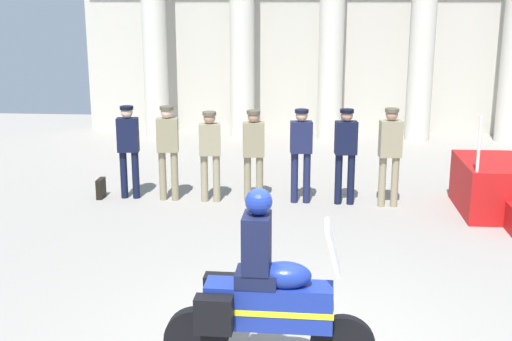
{
  "coord_description": "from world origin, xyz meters",
  "views": [
    {
      "loc": [
        0.23,
        -6.32,
        3.66
      ],
      "look_at": [
        -0.47,
        2.6,
        1.33
      ],
      "focal_mm": 47.88,
      "sensor_mm": 36.0,
      "label": 1
    }
  ],
  "objects_px": {
    "officer_in_row_6": "(390,149)",
    "officer_in_row_4": "(301,148)",
    "officer_in_row_0": "(128,144)",
    "officer_in_row_2": "(210,149)",
    "briefcase_on_ground": "(101,188)",
    "officer_in_row_1": "(168,145)",
    "officer_in_row_3": "(254,148)",
    "motorcycle_with_rider": "(262,298)",
    "officer_in_row_5": "(346,149)"
  },
  "relations": [
    {
      "from": "officer_in_row_4",
      "to": "officer_in_row_5",
      "type": "bearing_deg",
      "value": 170.85
    },
    {
      "from": "officer_in_row_3",
      "to": "officer_in_row_6",
      "type": "relative_size",
      "value": 0.95
    },
    {
      "from": "officer_in_row_4",
      "to": "officer_in_row_5",
      "type": "height_order",
      "value": "officer_in_row_5"
    },
    {
      "from": "briefcase_on_ground",
      "to": "officer_in_row_2",
      "type": "bearing_deg",
      "value": -1.73
    },
    {
      "from": "officer_in_row_5",
      "to": "officer_in_row_6",
      "type": "relative_size",
      "value": 0.98
    },
    {
      "from": "officer_in_row_1",
      "to": "officer_in_row_3",
      "type": "xyz_separation_m",
      "value": [
        1.54,
        0.08,
        -0.04
      ]
    },
    {
      "from": "officer_in_row_2",
      "to": "officer_in_row_3",
      "type": "relative_size",
      "value": 0.99
    },
    {
      "from": "officer_in_row_6",
      "to": "officer_in_row_4",
      "type": "bearing_deg",
      "value": -11.1
    },
    {
      "from": "officer_in_row_2",
      "to": "briefcase_on_ground",
      "type": "relative_size",
      "value": 4.56
    },
    {
      "from": "officer_in_row_4",
      "to": "officer_in_row_5",
      "type": "relative_size",
      "value": 0.99
    },
    {
      "from": "officer_in_row_6",
      "to": "officer_in_row_5",
      "type": "bearing_deg",
      "value": -13.09
    },
    {
      "from": "motorcycle_with_rider",
      "to": "officer_in_row_2",
      "type": "bearing_deg",
      "value": 104.58
    },
    {
      "from": "officer_in_row_2",
      "to": "motorcycle_with_rider",
      "type": "bearing_deg",
      "value": 96.15
    },
    {
      "from": "officer_in_row_3",
      "to": "briefcase_on_ground",
      "type": "xyz_separation_m",
      "value": [
        -2.82,
        -0.05,
        -0.8
      ]
    },
    {
      "from": "officer_in_row_3",
      "to": "officer_in_row_5",
      "type": "xyz_separation_m",
      "value": [
        1.63,
        -0.08,
        0.04
      ]
    },
    {
      "from": "officer_in_row_2",
      "to": "officer_in_row_3",
      "type": "bearing_deg",
      "value": -178.84
    },
    {
      "from": "officer_in_row_6",
      "to": "briefcase_on_ground",
      "type": "relative_size",
      "value": 4.86
    },
    {
      "from": "officer_in_row_1",
      "to": "briefcase_on_ground",
      "type": "height_order",
      "value": "officer_in_row_1"
    },
    {
      "from": "officer_in_row_5",
      "to": "officer_in_row_2",
      "type": "bearing_deg",
      "value": -6.21
    },
    {
      "from": "officer_in_row_2",
      "to": "officer_in_row_5",
      "type": "bearing_deg",
      "value": 173.79
    },
    {
      "from": "officer_in_row_6",
      "to": "officer_in_row_1",
      "type": "bearing_deg",
      "value": -8.18
    },
    {
      "from": "officer_in_row_5",
      "to": "briefcase_on_ground",
      "type": "bearing_deg",
      "value": -7.37
    },
    {
      "from": "officer_in_row_0",
      "to": "officer_in_row_6",
      "type": "distance_m",
      "value": 4.67
    },
    {
      "from": "officer_in_row_3",
      "to": "officer_in_row_4",
      "type": "distance_m",
      "value": 0.85
    },
    {
      "from": "officer_in_row_4",
      "to": "officer_in_row_5",
      "type": "distance_m",
      "value": 0.78
    },
    {
      "from": "officer_in_row_4",
      "to": "motorcycle_with_rider",
      "type": "xyz_separation_m",
      "value": [
        -0.3,
        -5.71,
        -0.21
      ]
    },
    {
      "from": "officer_in_row_5",
      "to": "motorcycle_with_rider",
      "type": "height_order",
      "value": "motorcycle_with_rider"
    },
    {
      "from": "officer_in_row_5",
      "to": "officer_in_row_6",
      "type": "distance_m",
      "value": 0.76
    },
    {
      "from": "officer_in_row_0",
      "to": "briefcase_on_ground",
      "type": "distance_m",
      "value": 0.99
    },
    {
      "from": "officer_in_row_3",
      "to": "officer_in_row_5",
      "type": "relative_size",
      "value": 0.97
    },
    {
      "from": "officer_in_row_2",
      "to": "motorcycle_with_rider",
      "type": "height_order",
      "value": "motorcycle_with_rider"
    },
    {
      "from": "officer_in_row_4",
      "to": "briefcase_on_ground",
      "type": "distance_m",
      "value": 3.76
    },
    {
      "from": "officer_in_row_0",
      "to": "motorcycle_with_rider",
      "type": "distance_m",
      "value": 6.4
    },
    {
      "from": "officer_in_row_0",
      "to": "motorcycle_with_rider",
      "type": "height_order",
      "value": "motorcycle_with_rider"
    },
    {
      "from": "officer_in_row_1",
      "to": "officer_in_row_5",
      "type": "bearing_deg",
      "value": 173.0
    },
    {
      "from": "motorcycle_with_rider",
      "to": "briefcase_on_ground",
      "type": "height_order",
      "value": "motorcycle_with_rider"
    },
    {
      "from": "officer_in_row_0",
      "to": "officer_in_row_2",
      "type": "xyz_separation_m",
      "value": [
        1.5,
        -0.1,
        -0.04
      ]
    },
    {
      "from": "officer_in_row_1",
      "to": "officer_in_row_5",
      "type": "relative_size",
      "value": 1.01
    },
    {
      "from": "officer_in_row_0",
      "to": "officer_in_row_5",
      "type": "bearing_deg",
      "value": 172.04
    },
    {
      "from": "officer_in_row_1",
      "to": "officer_in_row_3",
      "type": "height_order",
      "value": "officer_in_row_1"
    },
    {
      "from": "officer_in_row_0",
      "to": "officer_in_row_3",
      "type": "relative_size",
      "value": 1.03
    },
    {
      "from": "officer_in_row_1",
      "to": "officer_in_row_6",
      "type": "height_order",
      "value": "officer_in_row_6"
    },
    {
      "from": "officer_in_row_0",
      "to": "officer_in_row_6",
      "type": "bearing_deg",
      "value": 171.2
    },
    {
      "from": "officer_in_row_2",
      "to": "officer_in_row_5",
      "type": "relative_size",
      "value": 0.96
    },
    {
      "from": "officer_in_row_6",
      "to": "briefcase_on_ground",
      "type": "xyz_separation_m",
      "value": [
        -5.21,
        0.11,
        -0.86
      ]
    },
    {
      "from": "officer_in_row_4",
      "to": "briefcase_on_ground",
      "type": "xyz_separation_m",
      "value": [
        -3.66,
        -0.0,
        -0.82
      ]
    },
    {
      "from": "motorcycle_with_rider",
      "to": "officer_in_row_4",
      "type": "bearing_deg",
      "value": 88.44
    },
    {
      "from": "officer_in_row_2",
      "to": "officer_in_row_6",
      "type": "xyz_separation_m",
      "value": [
        3.16,
        -0.05,
        0.06
      ]
    },
    {
      "from": "officer_in_row_3",
      "to": "officer_in_row_4",
      "type": "xyz_separation_m",
      "value": [
        0.85,
        -0.05,
        0.03
      ]
    },
    {
      "from": "officer_in_row_4",
      "to": "motorcycle_with_rider",
      "type": "bearing_deg",
      "value": 80.01
    }
  ]
}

